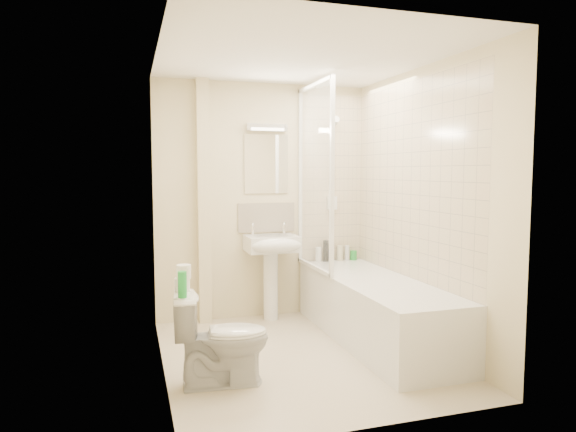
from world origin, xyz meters
name	(u,v)px	position (x,y,z in m)	size (l,w,h in m)	color
floor	(302,355)	(0.00, 0.00, 0.00)	(2.50, 2.50, 0.00)	beige
wall_back	(263,201)	(0.00, 1.25, 1.20)	(2.20, 0.02, 2.40)	beige
wall_left	(161,213)	(-1.10, 0.00, 1.20)	(0.02, 2.50, 2.40)	beige
wall_right	(422,207)	(1.10, 0.00, 1.20)	(0.02, 2.50, 2.40)	beige
ceiling	(302,56)	(0.00, 0.00, 2.40)	(2.20, 2.50, 0.02)	white
tile_back	(331,179)	(0.75, 1.24, 1.42)	(0.70, 0.01, 1.75)	beige
tile_right	(411,181)	(1.09, 0.17, 1.42)	(0.01, 2.10, 1.75)	beige
pipe_boxing	(204,203)	(-0.62, 1.19, 1.20)	(0.12, 0.12, 2.40)	beige
splashback	(266,217)	(0.03, 1.24, 1.03)	(0.60, 0.01, 0.30)	beige
mirror	(266,164)	(0.03, 1.24, 1.58)	(0.46, 0.01, 0.60)	white
strip_light	(267,128)	(0.03, 1.22, 1.95)	(0.42, 0.07, 0.07)	silver
bathtub	(375,308)	(0.75, 0.17, 0.29)	(0.70, 2.10, 0.55)	white
shower_screen	(315,177)	(0.40, 0.80, 1.45)	(0.04, 0.92, 1.80)	white
shower_fixture	(333,168)	(0.75, 1.19, 1.55)	(0.10, 0.16, 0.99)	white
pedestal_sink	(272,253)	(0.03, 1.01, 0.69)	(0.51, 0.47, 0.98)	white
bottle_white_a	(318,255)	(0.58, 1.16, 0.63)	(0.06, 0.06, 0.16)	white
bottle_black_b	(326,251)	(0.66, 1.16, 0.66)	(0.06, 0.06, 0.23)	black
bottle_blue	(330,256)	(0.72, 1.16, 0.61)	(0.05, 0.05, 0.12)	navy
bottle_cream	(340,253)	(0.83, 1.16, 0.63)	(0.07, 0.07, 0.16)	beige
bottle_white_b	(347,253)	(0.91, 1.16, 0.63)	(0.05, 0.05, 0.16)	silver
bottle_green	(353,255)	(0.99, 1.16, 0.60)	(0.07, 0.07, 0.10)	green
toilet	(222,338)	(-0.72, -0.37, 0.33)	(0.69, 0.43, 0.67)	white
toilet_roll_lower	(182,285)	(-0.98, -0.29, 0.72)	(0.11, 0.11, 0.10)	white
toilet_roll_upper	(184,272)	(-0.97, -0.30, 0.81)	(0.10, 0.10, 0.09)	white
green_bottle	(182,285)	(-1.00, -0.47, 0.76)	(0.06, 0.06, 0.18)	green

